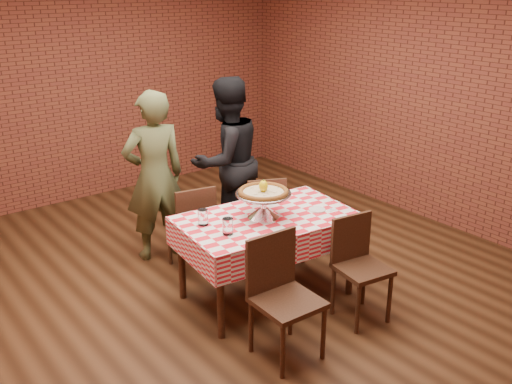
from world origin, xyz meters
TOP-DOWN VIEW (x-y plane):
  - ground at (0.00, 0.00)m, footprint 6.00×6.00m
  - back_wall at (0.00, 3.00)m, footprint 5.50×0.00m
  - table at (0.15, -0.35)m, footprint 1.54×1.02m
  - tablecloth at (0.15, -0.35)m, footprint 1.58×1.06m
  - pizza_stand at (0.13, -0.33)m, footprint 0.63×0.63m
  - pizza at (0.13, -0.33)m, footprint 0.55×0.55m
  - lemon at (0.13, -0.33)m, footprint 0.10×0.10m
  - water_glass_left at (-0.31, -0.44)m, footprint 0.09×0.09m
  - water_glass_right at (-0.37, -0.16)m, footprint 0.09×0.09m
  - side_plate at (0.58, -0.50)m, footprint 0.16×0.16m
  - sweetener_packet_a at (0.67, -0.58)m, footprint 0.06×0.04m
  - sweetener_packet_b at (0.71, -0.57)m, footprint 0.06×0.06m
  - condiment_caddy at (0.26, -0.03)m, footprint 0.11×0.09m
  - chair_near_left at (-0.27, -1.11)m, footprint 0.45×0.45m
  - chair_near_right at (0.53, -1.10)m, footprint 0.44×0.44m
  - chair_far_left at (-0.09, 0.50)m, footprint 0.46×0.46m
  - chair_far_right at (0.64, 0.32)m, footprint 0.50×0.50m
  - diner_olive at (-0.21, 0.95)m, footprint 0.67×0.50m
  - diner_black at (0.59, 0.87)m, footprint 0.89×0.72m

SIDE VIEW (x-z plane):
  - ground at x=0.00m, z-range 0.00..0.00m
  - table at x=0.15m, z-range 0.00..0.75m
  - chair_far_right at x=0.64m, z-range 0.00..0.86m
  - chair_near_right at x=0.53m, z-range 0.00..0.86m
  - chair_far_left at x=-0.09m, z-range 0.00..0.87m
  - chair_near_left at x=-0.27m, z-range 0.00..0.92m
  - tablecloth at x=0.15m, z-range 0.51..0.76m
  - sweetener_packet_a at x=0.67m, z-range 0.76..0.76m
  - sweetener_packet_b at x=0.71m, z-range 0.76..0.76m
  - side_plate at x=0.58m, z-range 0.76..0.77m
  - water_glass_left at x=-0.31m, z-range 0.76..0.89m
  - water_glass_right at x=-0.37m, z-range 0.76..0.89m
  - condiment_caddy at x=0.26m, z-range 0.76..0.89m
  - diner_olive at x=-0.21m, z-range 0.00..1.69m
  - pizza_stand at x=0.13m, z-range 0.76..0.97m
  - diner_black at x=0.59m, z-range 0.00..1.73m
  - pizza at x=0.13m, z-range 0.96..0.99m
  - lemon at x=0.13m, z-range 0.98..1.08m
  - back_wall at x=0.00m, z-range -1.30..4.20m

